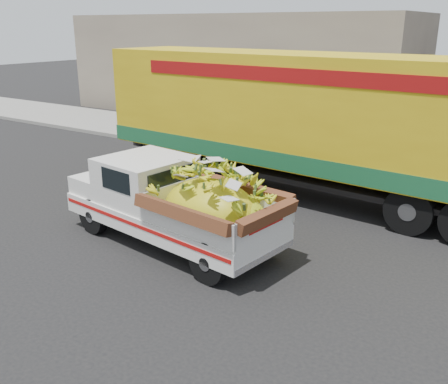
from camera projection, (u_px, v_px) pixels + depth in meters
The scene contains 6 objects.
ground at pixel (173, 250), 10.48m from camera, with size 100.00×100.00×0.00m, color black.
curb at pixel (316, 168), 16.22m from camera, with size 60.00×0.25×0.15m, color gray.
sidewalk at pixel (340, 155), 17.88m from camera, with size 60.00×4.00×0.14m, color gray.
building_left at pixel (239, 65), 25.97m from camera, with size 18.00×6.00×5.00m, color gray.
pickup_truck at pixel (184, 205), 10.30m from camera, with size 5.24×2.48×1.77m.
semi_trailer at pixel (298, 118), 13.40m from camera, with size 12.04×3.29×3.80m.
Camera 1 is at (6.19, -7.35, 4.49)m, focal length 40.00 mm.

